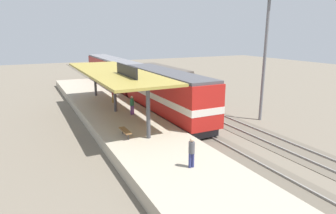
% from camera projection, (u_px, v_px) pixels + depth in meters
% --- Properties ---
extents(ground_plane, '(120.00, 120.00, 0.00)m').
position_uv_depth(ground_plane, '(177.00, 112.00, 30.61)').
color(ground_plane, '#706656').
extents(track_near, '(3.20, 110.00, 0.16)m').
position_uv_depth(track_near, '(160.00, 114.00, 29.74)').
color(track_near, '#5F5649').
rests_on(track_near, ground).
extents(track_far, '(3.20, 110.00, 0.16)m').
position_uv_depth(track_far, '(199.00, 109.00, 31.72)').
color(track_far, '#5F5649').
rests_on(track_far, ground).
extents(platform, '(6.00, 44.00, 0.90)m').
position_uv_depth(platform, '(116.00, 116.00, 27.65)').
color(platform, '#A89E89').
rests_on(platform, ground).
extents(station_canopy, '(5.20, 18.00, 4.70)m').
position_uv_depth(station_canopy, '(114.00, 73.00, 26.56)').
color(station_canopy, '#47474C').
rests_on(station_canopy, platform).
extents(platform_bench, '(0.44, 1.70, 0.50)m').
position_uv_depth(platform_bench, '(125.00, 131.00, 20.70)').
color(platform_bench, '#333338').
rests_on(platform_bench, platform).
extents(locomotive, '(2.93, 14.43, 4.44)m').
position_uv_depth(locomotive, '(166.00, 94.00, 27.96)').
color(locomotive, '#28282D').
rests_on(locomotive, track_near).
extents(passenger_carriage_single, '(2.90, 20.00, 4.24)m').
position_uv_depth(passenger_carriage_single, '(113.00, 73.00, 43.60)').
color(passenger_carriage_single, '#28282D').
rests_on(passenger_carriage_single, track_near).
extents(freight_car, '(2.80, 12.00, 3.54)m').
position_uv_depth(freight_car, '(162.00, 80.00, 39.19)').
color(freight_car, '#28282D').
rests_on(freight_car, track_far).
extents(light_mast, '(1.10, 1.10, 11.70)m').
position_uv_depth(light_mast, '(267.00, 29.00, 25.96)').
color(light_mast, slate).
rests_on(light_mast, ground).
extents(person_waiting, '(0.34, 0.34, 1.71)m').
position_uv_depth(person_waiting, '(113.00, 94.00, 30.72)').
color(person_waiting, olive).
rests_on(person_waiting, platform).
extents(person_walking, '(0.34, 0.34, 1.71)m').
position_uv_depth(person_walking, '(192.00, 151.00, 15.86)').
color(person_walking, navy).
rests_on(person_walking, platform).
extents(person_boarding, '(0.34, 0.34, 1.71)m').
position_uv_depth(person_boarding, '(132.00, 104.00, 26.29)').
color(person_boarding, '#663375').
rests_on(person_boarding, platform).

